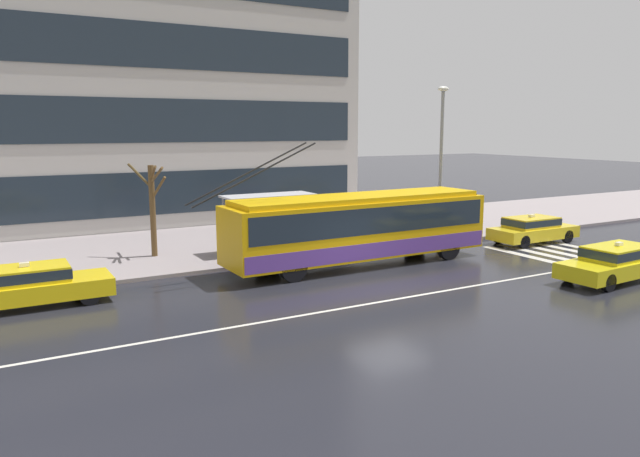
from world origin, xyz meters
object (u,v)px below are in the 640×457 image
(street_lamp, at_px, (441,151))
(pedestrian_approaching_curb, at_px, (271,218))
(trolleybus, at_px, (360,226))
(street_tree_bare, at_px, (152,203))
(taxi_ahead_of_bus, at_px, (533,229))
(taxi_queued_behind_bus, at_px, (30,284))
(bus_shelter, at_px, (267,209))
(taxi_oncoming_far, at_px, (616,261))
(pedestrian_at_shelter, at_px, (295,233))

(street_lamp, bearing_deg, pedestrian_approaching_curb, 176.53)
(trolleybus, xyz_separation_m, street_tree_bare, (-6.94, 5.05, 0.83))
(taxi_ahead_of_bus, distance_m, street_tree_bare, 17.55)
(pedestrian_approaching_curb, xyz_separation_m, street_tree_bare, (-4.37, 2.21, 0.67))
(trolleybus, xyz_separation_m, street_lamp, (6.09, 2.31, 2.82))
(taxi_queued_behind_bus, height_order, street_lamp, street_lamp)
(taxi_ahead_of_bus, bearing_deg, bus_shelter, 161.30)
(trolleybus, relative_size, street_tree_bare, 3.24)
(taxi_ahead_of_bus, bearing_deg, street_lamp, 144.89)
(taxi_oncoming_far, distance_m, taxi_queued_behind_bus, 19.88)
(bus_shelter, distance_m, street_tree_bare, 4.80)
(taxi_queued_behind_bus, relative_size, pedestrian_approaching_curb, 2.37)
(trolleybus, relative_size, taxi_queued_behind_bus, 2.71)
(taxi_oncoming_far, distance_m, pedestrian_approaching_curb, 13.30)
(taxi_ahead_of_bus, relative_size, pedestrian_approaching_curb, 2.28)
(taxi_queued_behind_bus, bearing_deg, street_lamp, 6.68)
(street_lamp, bearing_deg, taxi_queued_behind_bus, -173.32)
(pedestrian_approaching_curb, relative_size, street_lamp, 0.27)
(taxi_queued_behind_bus, height_order, pedestrian_at_shelter, pedestrian_at_shelter)
(taxi_ahead_of_bus, relative_size, bus_shelter, 1.11)
(trolleybus, relative_size, pedestrian_at_shelter, 7.75)
(trolleybus, relative_size, taxi_ahead_of_bus, 2.82)
(taxi_oncoming_far, xyz_separation_m, bus_shelter, (-8.99, 10.50, 1.26))
(pedestrian_approaching_curb, bearing_deg, trolleybus, -47.87)
(taxi_oncoming_far, bearing_deg, taxi_ahead_of_bus, 64.78)
(bus_shelter, distance_m, pedestrian_approaching_curb, 1.06)
(trolleybus, height_order, pedestrian_approaching_curb, trolleybus)
(taxi_oncoming_far, relative_size, pedestrian_at_shelter, 2.93)
(taxi_queued_behind_bus, xyz_separation_m, taxi_ahead_of_bus, (21.69, -0.43, -0.00))
(bus_shelter, distance_m, pedestrian_at_shelter, 1.82)
(taxi_queued_behind_bus, bearing_deg, taxi_ahead_of_bus, -1.13)
(trolleybus, height_order, street_tree_bare, trolleybus)
(taxi_ahead_of_bus, xyz_separation_m, pedestrian_approaching_curb, (-12.28, 3.07, 1.02))
(taxi_ahead_of_bus, bearing_deg, pedestrian_approaching_curb, 165.97)
(trolleybus, bearing_deg, pedestrian_at_shelter, 125.06)
(bus_shelter, bearing_deg, pedestrian_at_shelter, -66.27)
(trolleybus, distance_m, taxi_oncoming_far, 9.48)
(taxi_queued_behind_bus, distance_m, street_tree_bare, 7.20)
(taxi_oncoming_far, distance_m, street_lamp, 9.72)
(pedestrian_at_shelter, bearing_deg, taxi_queued_behind_bus, -168.04)
(pedestrian_approaching_curb, xyz_separation_m, street_lamp, (8.66, -0.52, 2.65))
(bus_shelter, relative_size, street_lamp, 0.55)
(pedestrian_at_shelter, bearing_deg, taxi_oncoming_far, -47.29)
(taxi_queued_behind_bus, distance_m, taxi_ahead_of_bus, 21.69)
(taxi_oncoming_far, bearing_deg, pedestrian_approaching_curb, 134.22)
(taxi_oncoming_far, height_order, street_tree_bare, street_tree_bare)
(taxi_ahead_of_bus, distance_m, pedestrian_at_shelter, 11.68)
(taxi_queued_behind_bus, bearing_deg, bus_shelter, 20.64)
(taxi_ahead_of_bus, distance_m, pedestrian_approaching_curb, 12.70)
(taxi_ahead_of_bus, height_order, street_lamp, street_lamp)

